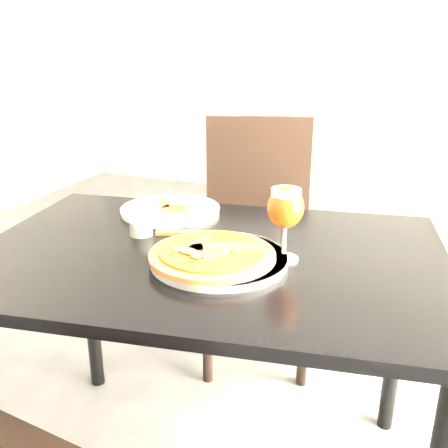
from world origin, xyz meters
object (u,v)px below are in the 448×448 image
at_px(dining_table, 208,282).
at_px(chair_far, 257,231).
at_px(pizza, 213,253).
at_px(beer_glass, 286,208).

distance_m(dining_table, chair_far, 0.74).
distance_m(chair_far, pizza, 0.84).
xyz_separation_m(pizza, beer_glass, (0.15, 0.09, 0.11)).
xyz_separation_m(chair_far, pizza, (0.15, -0.79, 0.24)).
bearing_deg(dining_table, beer_glass, -4.10).
xyz_separation_m(dining_table, beer_glass, (0.20, 0.02, 0.22)).
height_order(dining_table, chair_far, chair_far).
bearing_deg(pizza, dining_table, 122.22).
xyz_separation_m(chair_far, beer_glass, (0.30, -0.70, 0.34)).
bearing_deg(dining_table, chair_far, 88.64).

